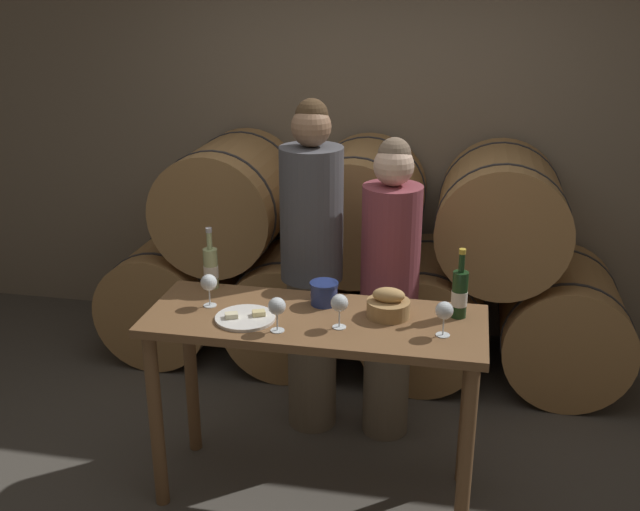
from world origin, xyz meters
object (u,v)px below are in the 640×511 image
at_px(wine_bottle_white, 211,267).
at_px(wine_glass_left, 277,307).
at_px(person_right, 389,289).
at_px(wine_glass_right, 444,311).
at_px(person_left, 312,267).
at_px(bread_basket, 388,305).
at_px(wine_bottle_red, 460,294).
at_px(wine_glass_far_left, 209,283).
at_px(tasting_table, 315,349).
at_px(cheese_plate, 245,318).
at_px(wine_glass_center, 339,304).
at_px(blue_crock, 324,292).

bearing_deg(wine_bottle_white, wine_glass_left, -42.90).
distance_m(person_right, wine_glass_right, 0.75).
height_order(person_left, wine_glass_left, person_left).
bearing_deg(bread_basket, wine_glass_left, -151.62).
distance_m(wine_bottle_red, wine_glass_far_left, 1.12).
xyz_separation_m(wine_bottle_white, wine_glass_left, (0.43, -0.40, 0.01)).
distance_m(person_right, wine_bottle_red, 0.61).
bearing_deg(person_right, tasting_table, -114.32).
xyz_separation_m(person_right, wine_glass_far_left, (-0.76, -0.57, 0.20)).
relative_size(tasting_table, cheese_plate, 5.66).
relative_size(wine_bottle_red, wine_glass_left, 2.08).
height_order(wine_bottle_white, wine_glass_center, wine_bottle_white).
bearing_deg(person_right, cheese_plate, -129.81).
relative_size(tasting_table, wine_glass_center, 9.82).
distance_m(person_right, blue_crock, 0.53).
relative_size(person_left, person_right, 1.11).
xyz_separation_m(wine_bottle_white, wine_glass_right, (1.12, -0.31, 0.01)).
relative_size(person_right, wine_glass_far_left, 10.57).
height_order(wine_glass_left, wine_glass_right, same).
distance_m(wine_glass_far_left, wine_glass_center, 0.63).
relative_size(tasting_table, person_left, 0.84).
bearing_deg(wine_glass_far_left, person_right, 36.62).
height_order(tasting_table, wine_glass_right, wine_glass_right).
distance_m(blue_crock, wine_glass_left, 0.35).
bearing_deg(wine_bottle_red, tasting_table, -168.04).
height_order(person_right, wine_bottle_white, person_right).
xyz_separation_m(tasting_table, wine_glass_right, (0.56, -0.07, 0.27)).
distance_m(wine_glass_center, wine_glass_right, 0.44).
relative_size(wine_bottle_red, wine_glass_far_left, 2.08).
xyz_separation_m(tasting_table, wine_bottle_red, (0.62, 0.13, 0.27)).
relative_size(wine_bottle_white, wine_glass_right, 1.98).
bearing_deg(wine_glass_far_left, wine_bottle_white, 106.91).
bearing_deg(bread_basket, person_left, 131.35).
relative_size(person_left, blue_crock, 13.72).
height_order(tasting_table, person_right, person_right).
distance_m(tasting_table, wine_glass_left, 0.34).
bearing_deg(cheese_plate, person_left, 77.00).
distance_m(person_right, wine_glass_left, 0.88).
bearing_deg(wine_glass_left, blue_crock, 65.80).
distance_m(blue_crock, wine_glass_far_left, 0.53).
bearing_deg(wine_glass_far_left, cheese_plate, -28.29).
height_order(wine_bottle_red, wine_bottle_white, wine_bottle_red).
height_order(bread_basket, wine_glass_right, wine_glass_right).
distance_m(person_right, wine_glass_center, 0.72).
height_order(wine_glass_far_left, wine_glass_left, same).
relative_size(wine_glass_left, wine_glass_center, 1.00).
xyz_separation_m(bread_basket, wine_glass_far_left, (-0.81, -0.05, 0.06)).
relative_size(wine_bottle_red, wine_glass_center, 2.08).
bearing_deg(wine_bottle_white, bread_basket, -10.40).
relative_size(cheese_plate, wine_glass_left, 1.74).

